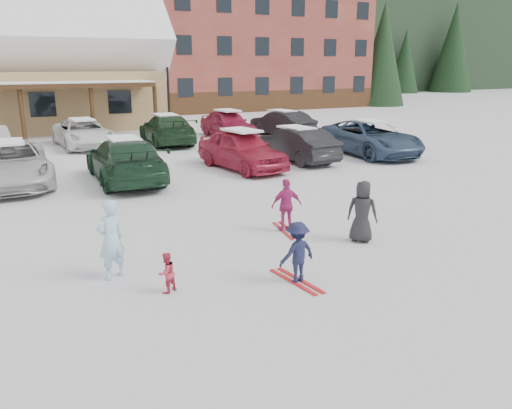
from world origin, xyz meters
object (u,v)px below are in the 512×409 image
lamp_post (168,75)px  parked_car_5 (296,144)px  parked_car_11 (167,129)px  child_magenta (286,205)px  alpine_hotel (212,14)px  parked_car_6 (370,138)px  toddler_red (167,273)px  bystander_dark (362,211)px  parked_car_13 (282,123)px  adult_skier (111,239)px  parked_car_3 (125,160)px  parked_car_4 (242,150)px  child_navy (297,252)px  parked_car_12 (228,124)px  parked_car_10 (83,133)px  parked_car_2 (10,164)px

lamp_post → parked_car_5: 15.54m
lamp_post → parked_car_11: (-2.64, -8.08, -2.57)m
parked_car_5 → child_magenta: bearing=53.0°
alpine_hotel → parked_car_6: size_ratio=5.66×
toddler_red → bystander_dark: (4.89, 0.61, 0.35)m
parked_car_13 → parked_car_6: bearing=85.7°
alpine_hotel → child_magenta: 39.34m
adult_skier → parked_car_3: size_ratio=0.30×
alpine_hotel → parked_car_4: bearing=-110.0°
adult_skier → toddler_red: size_ratio=2.07×
child_navy → parked_car_6: bearing=-141.6°
parked_car_6 → bystander_dark: bearing=-127.5°
parked_car_4 → parked_car_12: parked_car_4 is taller
parked_car_3 → parked_car_13: 13.09m
adult_skier → child_magenta: 4.55m
parked_car_6 → parked_car_10: 14.09m
parked_car_3 → parked_car_4: 4.62m
parked_car_2 → lamp_post: bearing=54.8°
child_navy → toddler_red: bearing=-23.3°
adult_skier → parked_car_11: (6.01, 16.13, -0.04)m
child_magenta → parked_car_12: size_ratio=0.29×
parked_car_3 → parked_car_11: (3.90, 7.81, -0.01)m
adult_skier → parked_car_13: (12.79, 15.88, -0.06)m
child_navy → bystander_dark: size_ratio=0.82×
bystander_dark → parked_car_6: (7.74, 9.22, 0.04)m
toddler_red → parked_car_5: (8.78, 9.99, 0.34)m
bystander_dark → parked_car_4: size_ratio=0.32×
bystander_dark → parked_car_12: parked_car_12 is taller
parked_car_5 → parked_car_13: (3.26, 6.98, 0.01)m
parked_car_3 → parked_car_2: bearing=-16.1°
toddler_red → parked_car_2: bearing=-105.0°
child_magenta → child_navy: bearing=73.5°
alpine_hotel → toddler_red: (-16.49, -38.39, -8.25)m
adult_skier → parked_car_6: 15.98m
parked_car_4 → parked_car_13: bearing=42.3°
parked_car_10 → parked_car_11: size_ratio=0.96×
parked_car_13 → parked_car_2: bearing=15.2°
parked_car_11 → parked_car_13: size_ratio=1.17×
lamp_post → parked_car_3: 17.37m
parked_car_5 → parked_car_6: bearing=173.2°
parked_car_3 → parked_car_5: (7.42, 0.59, -0.05)m
toddler_red → parked_car_3: 9.51m
parked_car_10 → parked_car_12: parked_car_12 is taller
child_navy → parked_car_2: bearing=-74.8°
parked_car_3 → parked_car_10: (-0.18, 8.64, -0.07)m
parked_car_11 → bystander_dark: bearing=91.9°
lamp_post → parked_car_4: bearing=-97.0°
parked_car_12 → adult_skier: bearing=-123.2°
adult_skier → parked_car_5: 13.04m
parked_car_11 → parked_car_3: bearing=66.6°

